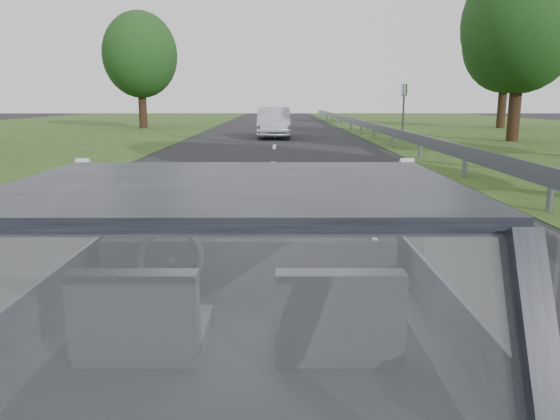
{
  "coord_description": "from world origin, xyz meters",
  "views": [
    {
      "loc": [
        0.16,
        -2.4,
        1.74
      ],
      "look_at": [
        0.17,
        0.57,
        1.14
      ],
      "focal_mm": 35.0,
      "sensor_mm": 36.0,
      "label": 1
    }
  ],
  "objects_px": {
    "other_car": "(274,123)",
    "highway_sign": "(403,109)",
    "subject_car": "(244,320)",
    "cat": "(281,216)"
  },
  "relations": [
    {
      "from": "other_car",
      "to": "highway_sign",
      "type": "height_order",
      "value": "highway_sign"
    },
    {
      "from": "highway_sign",
      "to": "subject_car",
      "type": "bearing_deg",
      "value": -105.69
    },
    {
      "from": "subject_car",
      "to": "highway_sign",
      "type": "relative_size",
      "value": 1.59
    },
    {
      "from": "subject_car",
      "to": "other_car",
      "type": "xyz_separation_m",
      "value": [
        -0.07,
        23.24,
        -0.03
      ]
    },
    {
      "from": "subject_car",
      "to": "highway_sign",
      "type": "xyz_separation_m",
      "value": [
        6.5,
        25.74,
        0.53
      ]
    },
    {
      "from": "cat",
      "to": "other_car",
      "type": "relative_size",
      "value": 0.14
    },
    {
      "from": "cat",
      "to": "highway_sign",
      "type": "bearing_deg",
      "value": 90.29
    },
    {
      "from": "cat",
      "to": "highway_sign",
      "type": "relative_size",
      "value": 0.23
    },
    {
      "from": "cat",
      "to": "other_car",
      "type": "distance_m",
      "value": 22.59
    },
    {
      "from": "subject_car",
      "to": "other_car",
      "type": "relative_size",
      "value": 0.94
    }
  ]
}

